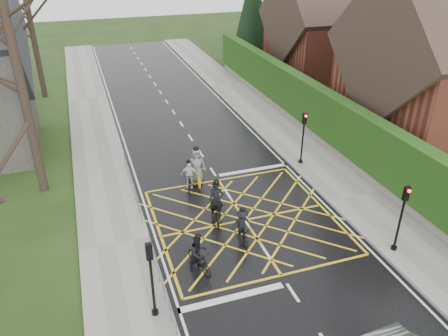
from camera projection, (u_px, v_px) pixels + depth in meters
ground at (245, 220)px, 20.54m from camera, size 120.00×120.00×0.00m
road at (245, 220)px, 20.53m from camera, size 9.00×80.00×0.01m
sidewalk_right at (355, 197)px, 22.20m from camera, size 3.00×80.00×0.15m
sidewalk_left at (115, 244)px, 18.80m from camera, size 3.00×80.00×0.15m
stone_wall at (325, 141)px, 27.58m from camera, size 0.50×38.00×0.70m
hedge at (328, 115)px, 26.75m from camera, size 0.90×38.00×2.80m
house_far at (330, 33)px, 37.70m from camera, size 9.80×8.80×10.30m
conifer at (253, 14)px, 42.95m from camera, size 4.60×4.60×10.00m
tree_near at (10, 36)px, 19.28m from camera, size 9.24×9.24×11.44m
tree_far at (27, 5)px, 32.90m from camera, size 8.40×8.40×10.40m
railing_south at (161, 278)px, 15.93m from camera, size 0.05×5.04×1.03m
railing_north at (132, 181)px, 22.19m from camera, size 0.05×6.04×1.03m
traffic_light_ne at (303, 139)px, 24.70m from camera, size 0.24×0.31×3.21m
traffic_light_se at (400, 220)px, 17.68m from camera, size 0.24×0.31×3.21m
traffic_light_sw at (152, 281)px, 14.55m from camera, size 0.24×0.31×3.21m
cyclist_rear at (217, 206)px, 20.40m from camera, size 1.20×2.23×2.05m
cyclist_back at (199, 256)px, 17.23m from camera, size 0.94×1.77×1.71m
cyclist_mid at (243, 228)px, 18.98m from camera, size 1.03×1.74×1.64m
cyclist_front at (189, 178)px, 22.89m from camera, size 0.98×1.70×1.65m
cyclist_lead at (197, 170)px, 23.42m from camera, size 1.01×2.24×2.10m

